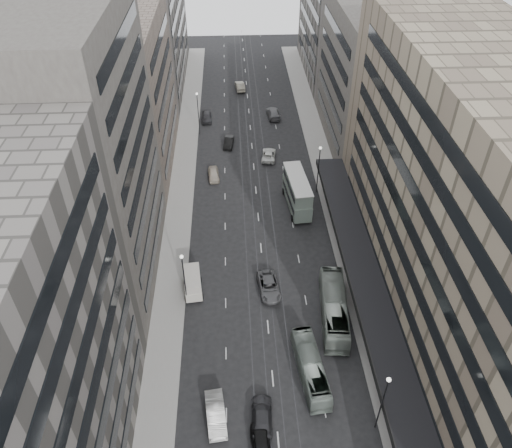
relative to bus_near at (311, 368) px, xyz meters
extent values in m
plane|color=black|center=(-4.04, -1.22, -1.35)|extent=(220.00, 220.00, 0.00)
cube|color=gray|center=(7.96, 36.28, -1.27)|extent=(4.00, 125.00, 0.15)
cube|color=gray|center=(-16.04, 36.28, -1.27)|extent=(4.00, 125.00, 0.15)
cube|color=gray|center=(17.46, 6.78, 13.65)|extent=(15.00, 60.00, 30.00)
cube|color=black|center=(7.96, 6.78, 2.65)|extent=(4.40, 60.00, 0.50)
cube|color=#47433E|center=(17.46, 50.78, 10.65)|extent=(15.00, 28.00, 24.00)
cube|color=slate|center=(17.46, 80.78, 12.65)|extent=(15.00, 32.00, 28.00)
cube|color=#47433E|center=(-25.54, 17.78, 15.65)|extent=(15.00, 26.00, 34.00)
cube|color=#76675C|center=(-25.54, 44.78, 11.15)|extent=(15.00, 28.00, 25.00)
cube|color=slate|center=(-25.54, 77.78, 12.65)|extent=(15.00, 38.00, 28.00)
cylinder|color=#262628|center=(5.66, -6.22, 2.65)|extent=(0.16, 0.16, 8.00)
sphere|color=silver|center=(5.66, -6.22, 6.75)|extent=(0.44, 0.44, 0.44)
cylinder|color=#262628|center=(5.66, 33.78, 2.65)|extent=(0.16, 0.16, 8.00)
sphere|color=silver|center=(5.66, 33.78, 6.75)|extent=(0.44, 0.44, 0.44)
cylinder|color=#262628|center=(-13.74, 10.78, 2.65)|extent=(0.16, 0.16, 8.00)
sphere|color=silver|center=(-13.74, 10.78, 6.75)|extent=(0.44, 0.44, 0.44)
cylinder|color=#262628|center=(-13.74, 53.78, 2.65)|extent=(0.16, 0.16, 8.00)
sphere|color=silver|center=(-13.74, 53.78, 6.75)|extent=(0.44, 0.44, 0.44)
imported|color=gray|center=(0.00, 0.00, 0.00)|extent=(3.28, 9.88, 2.70)
imported|color=gray|center=(3.84, 7.84, 0.30)|extent=(3.92, 12.07, 3.30)
cube|color=slate|center=(1.98, 30.03, 0.41)|extent=(3.56, 9.80, 2.45)
cube|color=slate|center=(1.98, 30.03, 2.70)|extent=(3.47, 9.42, 2.13)
cube|color=silver|center=(1.98, 30.03, 3.83)|extent=(3.56, 9.80, 0.13)
cylinder|color=black|center=(0.98, 26.46, -0.82)|extent=(0.40, 1.09, 1.07)
cylinder|color=black|center=(3.63, 26.71, -0.82)|extent=(0.40, 1.09, 1.07)
cylinder|color=black|center=(0.32, 33.34, -0.82)|extent=(0.40, 1.09, 1.07)
cylinder|color=black|center=(2.98, 33.59, -0.82)|extent=(0.40, 1.09, 1.07)
cube|color=beige|center=(-13.10, 13.04, -0.29)|extent=(2.51, 4.72, 1.39)
cube|color=beige|center=(-13.10, 13.04, 0.95)|extent=(2.46, 4.62, 1.10)
cylinder|color=black|center=(-13.95, 11.45, -0.99)|extent=(0.28, 0.74, 0.72)
cylinder|color=black|center=(-11.93, 11.66, -0.99)|extent=(0.28, 0.74, 0.72)
cylinder|color=black|center=(-14.27, 14.42, -0.99)|extent=(0.28, 0.74, 0.72)
cylinder|color=black|center=(-12.25, 14.63, -0.99)|extent=(0.28, 0.74, 0.72)
imported|color=black|center=(-5.73, -8.02, -0.53)|extent=(2.20, 4.90, 1.64)
imported|color=#B9B8B4|center=(-10.06, -4.54, -0.49)|extent=(2.41, 5.39, 1.72)
imported|color=#4D4D4F|center=(-3.51, 12.62, -0.57)|extent=(3.09, 5.81, 1.55)
imported|color=#29292C|center=(-5.49, -4.93, -0.59)|extent=(2.41, 5.33, 1.51)
imported|color=#BCAE9B|center=(-10.88, 38.60, -0.60)|extent=(2.10, 4.53, 1.50)
imported|color=black|center=(-8.25, 49.06, -0.61)|extent=(2.08, 4.62, 1.47)
imported|color=silver|center=(-1.27, 44.35, -0.65)|extent=(2.93, 5.29, 1.40)
imported|color=#5C5C5F|center=(0.77, 59.98, -0.52)|extent=(2.76, 5.90, 1.66)
imported|color=#2A2A2D|center=(-12.54, 58.99, -0.53)|extent=(2.09, 4.86, 1.64)
imported|color=#9D9682|center=(-5.55, 73.26, -0.52)|extent=(2.28, 5.21, 1.66)
camera|label=1|loc=(-7.44, -31.03, 45.44)|focal=35.00mm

